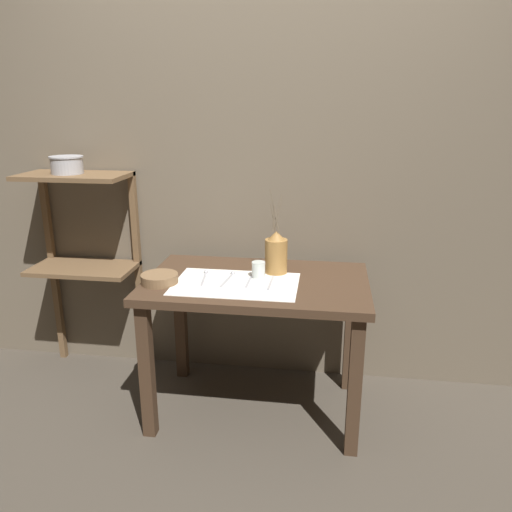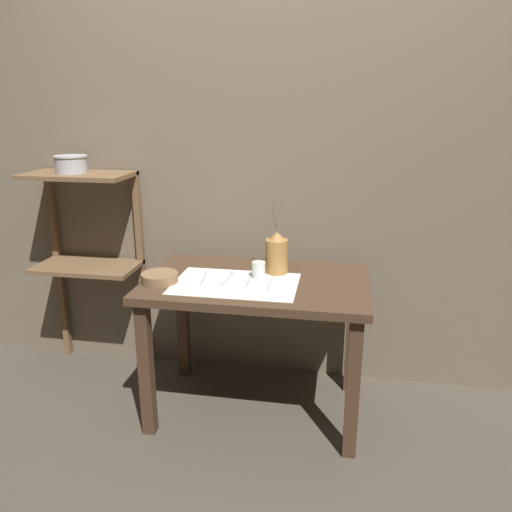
# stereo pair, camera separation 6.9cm
# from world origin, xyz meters

# --- Properties ---
(ground_plane) EXTENTS (12.00, 12.00, 0.00)m
(ground_plane) POSITION_xyz_m (0.00, 0.00, 0.00)
(ground_plane) COLOR #473F35
(stone_wall_back) EXTENTS (7.00, 0.06, 2.40)m
(stone_wall_back) POSITION_xyz_m (0.00, 0.45, 1.20)
(stone_wall_back) COLOR #6B5E4C
(stone_wall_back) RESTS_ON ground_plane
(wooden_table) EXTENTS (1.08, 0.68, 0.73)m
(wooden_table) POSITION_xyz_m (0.00, 0.00, 0.62)
(wooden_table) COLOR #422D1E
(wooden_table) RESTS_ON ground_plane
(wooden_shelf_unit) EXTENTS (0.57, 0.31, 1.19)m
(wooden_shelf_unit) POSITION_xyz_m (-1.03, 0.28, 0.83)
(wooden_shelf_unit) COLOR brown
(wooden_shelf_unit) RESTS_ON ground_plane
(linen_cloth) EXTENTS (0.59, 0.38, 0.00)m
(linen_cloth) POSITION_xyz_m (-0.09, -0.08, 0.73)
(linen_cloth) COLOR white
(linen_cloth) RESTS_ON wooden_table
(pitcher_with_flowers) EXTENTS (0.11, 0.11, 0.43)m
(pitcher_with_flowers) POSITION_xyz_m (0.08, 0.11, 0.83)
(pitcher_with_flowers) COLOR olive
(pitcher_with_flowers) RESTS_ON wooden_table
(wooden_bowl) EXTENTS (0.18, 0.18, 0.05)m
(wooden_bowl) POSITION_xyz_m (-0.45, -0.12, 0.75)
(wooden_bowl) COLOR brown
(wooden_bowl) RESTS_ON wooden_table
(glass_tumbler_near) EXTENTS (0.07, 0.07, 0.08)m
(glass_tumbler_near) POSITION_xyz_m (0.01, 0.02, 0.77)
(glass_tumbler_near) COLOR silver
(glass_tumbler_near) RESTS_ON wooden_table
(spoon_outer) EXTENTS (0.04, 0.20, 0.02)m
(spoon_outer) POSITION_xyz_m (-0.26, 0.01, 0.73)
(spoon_outer) COLOR #A8A8AD
(spoon_outer) RESTS_ON wooden_table
(spoon_inner) EXTENTS (0.04, 0.20, 0.02)m
(spoon_inner) POSITION_xyz_m (-0.13, 0.01, 0.73)
(spoon_inner) COLOR #A8A8AD
(spoon_inner) RESTS_ON wooden_table
(fork_outer) EXTENTS (0.01, 0.19, 0.00)m
(fork_outer) POSITION_xyz_m (-0.03, -0.04, 0.73)
(fork_outer) COLOR #A8A8AD
(fork_outer) RESTS_ON wooden_table
(knife_center) EXTENTS (0.02, 0.19, 0.00)m
(knife_center) POSITION_xyz_m (0.08, -0.05, 0.73)
(knife_center) COLOR #A8A8AD
(knife_center) RESTS_ON wooden_table
(metal_pot_large) EXTENTS (0.18, 0.18, 0.09)m
(metal_pot_large) POSITION_xyz_m (-1.06, 0.24, 1.24)
(metal_pot_large) COLOR #A8A8AD
(metal_pot_large) RESTS_ON wooden_shelf_unit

